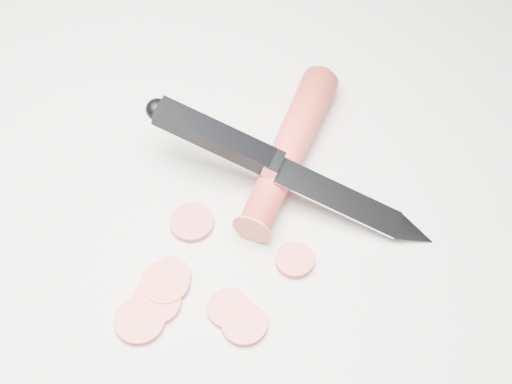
# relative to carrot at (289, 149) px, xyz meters

# --- Properties ---
(ground) EXTENTS (2.40, 2.40, 0.00)m
(ground) POSITION_rel_carrot_xyz_m (-0.08, -0.08, -0.02)
(ground) COLOR beige
(ground) RESTS_ON ground
(carrot) EXTENTS (0.06, 0.18, 0.03)m
(carrot) POSITION_rel_carrot_xyz_m (0.00, 0.00, 0.00)
(carrot) COLOR red
(carrot) RESTS_ON ground
(carrot_slice_0) EXTENTS (0.04, 0.04, 0.01)m
(carrot_slice_0) POSITION_rel_carrot_xyz_m (-0.08, -0.15, -0.01)
(carrot_slice_0) COLOR #D5503F
(carrot_slice_0) RESTS_ON ground
(carrot_slice_1) EXTENTS (0.04, 0.04, 0.01)m
(carrot_slice_1) POSITION_rel_carrot_xyz_m (-0.08, -0.14, -0.01)
(carrot_slice_1) COLOR #D5503F
(carrot_slice_1) RESTS_ON ground
(carrot_slice_2) EXTENTS (0.03, 0.03, 0.01)m
(carrot_slice_2) POSITION_rel_carrot_xyz_m (-0.07, -0.13, -0.01)
(carrot_slice_2) COLOR #D5503F
(carrot_slice_2) RESTS_ON ground
(carrot_slice_3) EXTENTS (0.04, 0.04, 0.01)m
(carrot_slice_3) POSITION_rel_carrot_xyz_m (-0.01, -0.16, -0.01)
(carrot_slice_3) COLOR #D5503F
(carrot_slice_3) RESTS_ON ground
(carrot_slice_4) EXTENTS (0.03, 0.03, 0.01)m
(carrot_slice_4) POSITION_rel_carrot_xyz_m (0.02, -0.10, -0.01)
(carrot_slice_4) COLOR #D5503F
(carrot_slice_4) RESTS_ON ground
(carrot_slice_5) EXTENTS (0.04, 0.04, 0.01)m
(carrot_slice_5) POSITION_rel_carrot_xyz_m (-0.07, -0.08, -0.01)
(carrot_slice_5) COLOR #D5503F
(carrot_slice_5) RESTS_ON ground
(carrot_slice_6) EXTENTS (0.03, 0.03, 0.01)m
(carrot_slice_6) POSITION_rel_carrot_xyz_m (-0.02, -0.15, -0.01)
(carrot_slice_6) COLOR #D5503F
(carrot_slice_6) RESTS_ON ground
(carrot_slice_7) EXTENTS (0.04, 0.04, 0.01)m
(carrot_slice_7) POSITION_rel_carrot_xyz_m (-0.09, -0.17, -0.01)
(carrot_slice_7) COLOR #D5503F
(carrot_slice_7) RESTS_ON ground
(kitchen_knife) EXTENTS (0.26, 0.08, 0.07)m
(kitchen_knife) POSITION_rel_carrot_xyz_m (0.01, -0.03, 0.02)
(kitchen_knife) COLOR silver
(kitchen_knife) RESTS_ON ground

